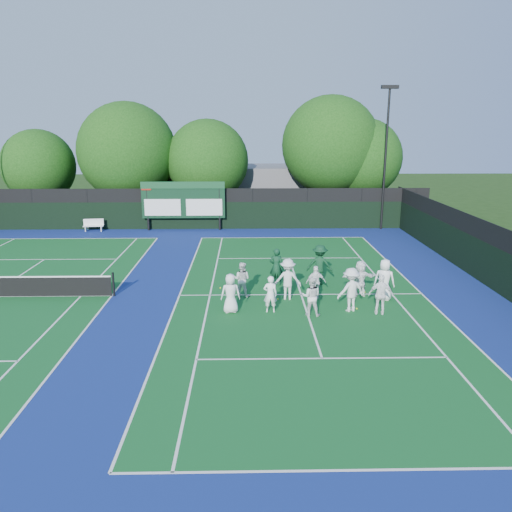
{
  "coord_description": "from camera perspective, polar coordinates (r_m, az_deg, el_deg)",
  "views": [
    {
      "loc": [
        -2.46,
        -20.3,
        7.38
      ],
      "look_at": [
        -2.0,
        3.0,
        1.3
      ],
      "focal_mm": 35.0,
      "sensor_mm": 36.0,
      "label": 1
    }
  ],
  "objects": [
    {
      "name": "player_back_3",
      "position": [
        22.64,
        11.8,
        -2.54
      ],
      "size": [
        1.56,
        0.62,
        1.64
      ],
      "primitive_type": "imported",
      "rotation": [
        0.0,
        0.0,
        3.23
      ],
      "color": "white",
      "rests_on": "ground"
    },
    {
      "name": "coach_right",
      "position": [
        23.95,
        7.29,
        -1.01
      ],
      "size": [
        1.39,
        0.99,
        1.94
      ],
      "primitive_type": "imported",
      "rotation": [
        0.0,
        0.0,
        2.91
      ],
      "color": "#0E341C",
      "rests_on": "ground"
    },
    {
      "name": "divider_fence_right",
      "position": [
        24.92,
        26.29,
        -0.91
      ],
      "size": [
        0.08,
        32.0,
        3.0
      ],
      "color": "black",
      "rests_on": "ground"
    },
    {
      "name": "player_back_2",
      "position": [
        22.06,
        6.85,
        -2.99
      ],
      "size": [
        0.89,
        0.42,
        1.49
      ],
      "primitive_type": "imported",
      "rotation": [
        0.0,
        0.0,
        3.21
      ],
      "color": "white",
      "rests_on": "ground"
    },
    {
      "name": "player_front_3",
      "position": [
        20.73,
        10.78,
        -3.81
      ],
      "size": [
        1.35,
        1.06,
        1.84
      ],
      "primitive_type": "imported",
      "rotation": [
        0.0,
        0.0,
        3.5
      ],
      "color": "silver",
      "rests_on": "ground"
    },
    {
      "name": "coach_left",
      "position": [
        23.7,
        2.34,
        -1.25
      ],
      "size": [
        0.69,
        0.48,
        1.8
      ],
      "primitive_type": "imported",
      "rotation": [
        0.0,
        0.0,
        3.06
      ],
      "color": "#0E351E",
      "rests_on": "ground"
    },
    {
      "name": "court_apron",
      "position": [
        22.82,
        -10.03,
        -4.47
      ],
      "size": [
        34.0,
        32.0,
        0.01
      ],
      "primitive_type": "cube",
      "color": "navy",
      "rests_on": "ground"
    },
    {
      "name": "tree_c",
      "position": [
        40.08,
        -5.33,
        10.56
      ],
      "size": [
        6.41,
        6.41,
        7.96
      ],
      "color": "black",
      "rests_on": "ground"
    },
    {
      "name": "scoreboard",
      "position": [
        36.54,
        -8.33,
        6.31
      ],
      "size": [
        6.0,
        0.21,
        3.55
      ],
      "color": "black",
      "rests_on": "ground"
    },
    {
      "name": "player_front_2",
      "position": [
        20.07,
        6.32,
        -4.6
      ],
      "size": [
        0.87,
        0.73,
        1.6
      ],
      "primitive_type": "imported",
      "rotation": [
        0.0,
        0.0,
        2.96
      ],
      "color": "silver",
      "rests_on": "ground"
    },
    {
      "name": "tree_a",
      "position": [
        43.11,
        -23.36,
        9.26
      ],
      "size": [
        5.63,
        5.63,
        7.19
      ],
      "color": "black",
      "rests_on": "ground"
    },
    {
      "name": "tree_e",
      "position": [
        41.04,
        12.24,
        10.68
      ],
      "size": [
        6.16,
        6.16,
        8.03
      ],
      "color": "black",
      "rests_on": "ground"
    },
    {
      "name": "clubhouse",
      "position": [
        44.63,
        -0.54,
        7.7
      ],
      "size": [
        18.0,
        6.0,
        4.0
      ],
      "primitive_type": "cube",
      "color": "#5E5E63",
      "rests_on": "ground"
    },
    {
      "name": "tree_d",
      "position": [
        40.48,
        8.7,
        12.15
      ],
      "size": [
        7.62,
        7.62,
        9.76
      ],
      "color": "black",
      "rests_on": "ground"
    },
    {
      "name": "player_front_1",
      "position": [
        20.29,
        1.65,
        -4.39
      ],
      "size": [
        0.57,
        0.37,
        1.55
      ],
      "primitive_type": "imported",
      "rotation": [
        0.0,
        0.0,
        3.14
      ],
      "color": "white",
      "rests_on": "ground"
    },
    {
      "name": "tennis_ball_3",
      "position": [
        23.46,
        -4.09,
        -3.66
      ],
      "size": [
        0.07,
        0.07,
        0.07
      ],
      "primitive_type": "sphere",
      "color": "yellow",
      "rests_on": "ground"
    },
    {
      "name": "player_front_4",
      "position": [
        20.65,
        14.09,
        -4.31
      ],
      "size": [
        1.04,
        0.61,
        1.67
      ],
      "primitive_type": "imported",
      "rotation": [
        0.0,
        0.0,
        2.92
      ],
      "color": "white",
      "rests_on": "ground"
    },
    {
      "name": "near_court",
      "position": [
        22.67,
        5.18,
        -4.41
      ],
      "size": [
        11.05,
        23.85,
        0.01
      ],
      "color": "#10511F",
      "rests_on": "ground"
    },
    {
      "name": "back_fence",
      "position": [
        36.96,
        -6.64,
        5.15
      ],
      "size": [
        34.0,
        0.08,
        3.0
      ],
      "color": "black",
      "rests_on": "ground"
    },
    {
      "name": "player_back_1",
      "position": [
        21.8,
        3.65,
        -2.67
      ],
      "size": [
        1.24,
        0.79,
        1.82
      ],
      "primitive_type": "imported",
      "rotation": [
        0.0,
        0.0,
        3.04
      ],
      "color": "silver",
      "rests_on": "ground"
    },
    {
      "name": "tennis_ball_2",
      "position": [
        21.24,
        11.44,
        -5.91
      ],
      "size": [
        0.07,
        0.07,
        0.07
      ],
      "primitive_type": "sphere",
      "color": "yellow",
      "rests_on": "ground"
    },
    {
      "name": "ground",
      "position": [
        21.74,
        5.46,
        -5.29
      ],
      "size": [
        120.0,
        120.0,
        0.0
      ],
      "primitive_type": "plane",
      "color": "#18330E",
      "rests_on": "ground"
    },
    {
      "name": "tennis_ball_0",
      "position": [
        21.95,
        2.52,
        -4.94
      ],
      "size": [
        0.07,
        0.07,
        0.07
      ],
      "primitive_type": "sphere",
      "color": "yellow",
      "rests_on": "ground"
    },
    {
      "name": "player_front_0",
      "position": [
        20.26,
        -2.93,
        -4.29
      ],
      "size": [
        0.86,
        0.61,
        1.64
      ],
      "primitive_type": "imported",
      "rotation": [
        0.0,
        0.0,
        3.26
      ],
      "color": "white",
      "rests_on": "ground"
    },
    {
      "name": "tennis_ball_1",
      "position": [
        23.35,
        12.32,
        -4.07
      ],
      "size": [
        0.07,
        0.07,
        0.07
      ],
      "primitive_type": "sphere",
      "color": "yellow",
      "rests_on": "ground"
    },
    {
      "name": "player_back_0",
      "position": [
        22.2,
        -1.62,
        -2.67
      ],
      "size": [
        0.92,
        0.82,
        1.57
      ],
      "primitive_type": "imported",
      "rotation": [
        0.0,
        0.0,
        2.79
      ],
      "color": "silver",
      "rests_on": "ground"
    },
    {
      "name": "light_pole_right",
      "position": [
        37.37,
        14.68,
        12.51
      ],
      "size": [
        1.2,
        0.3,
        10.12
      ],
      "color": "black",
      "rests_on": "ground"
    },
    {
      "name": "player_back_4",
      "position": [
        22.37,
        14.46,
        -2.65
      ],
      "size": [
        1.05,
        0.87,
        1.84
      ],
      "primitive_type": "imported",
      "rotation": [
        0.0,
        0.0,
        2.77
      ],
      "color": "white",
      "rests_on": "ground"
    },
    {
      "name": "bench",
      "position": [
        37.97,
        -18.08,
        3.43
      ],
      "size": [
        1.44,
        0.52,
        0.89
      ],
      "color": "white",
      "rests_on": "ground"
    },
    {
      "name": "tree_b",
      "position": [
        40.95,
        -14.23,
        11.19
      ],
      "size": [
        7.64,
        7.64,
        9.26
      ],
      "color": "black",
      "rests_on": "ground"
    }
  ]
}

